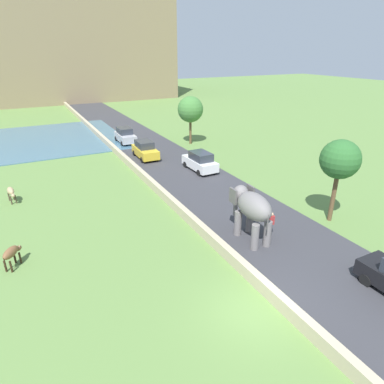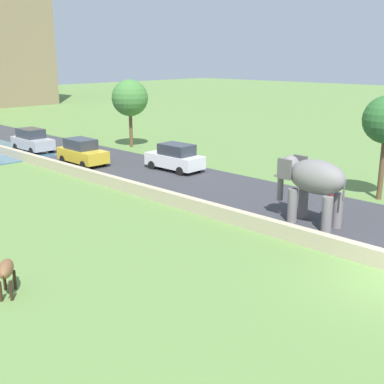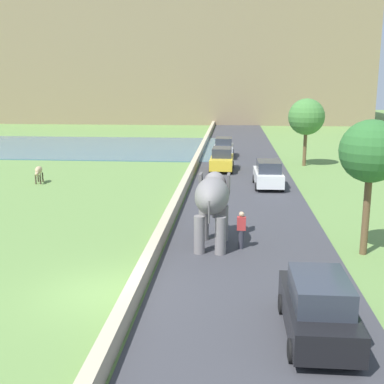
{
  "view_description": "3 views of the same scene",
  "coord_description": "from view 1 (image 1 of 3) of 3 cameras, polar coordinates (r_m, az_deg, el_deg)",
  "views": [
    {
      "loc": [
        -7.42,
        -8.66,
        10.38
      ],
      "look_at": [
        2.15,
        9.89,
        1.4
      ],
      "focal_mm": 31.25,
      "sensor_mm": 36.0,
      "label": 1
    },
    {
      "loc": [
        -15.02,
        -5.64,
        7.28
      ],
      "look_at": [
        0.44,
        9.38,
        1.26
      ],
      "focal_mm": 45.72,
      "sensor_mm": 36.0,
      "label": 2
    },
    {
      "loc": [
        4.21,
        -14.66,
        6.78
      ],
      "look_at": [
        2.32,
        8.13,
        1.61
      ],
      "focal_mm": 45.75,
      "sensor_mm": 36.0,
      "label": 3
    }
  ],
  "objects": [
    {
      "name": "hill_distant",
      "position": [
        85.86,
        -28.66,
        22.43
      ],
      "size": [
        64.0,
        28.0,
        25.88
      ],
      "primitive_type": "cube",
      "color": "#897556",
      "rests_on": "ground"
    },
    {
      "name": "cow_brown",
      "position": [
        19.52,
        -28.45,
        -9.14
      ],
      "size": [
        1.06,
        1.33,
        1.15
      ],
      "color": "brown",
      "rests_on": "ground"
    },
    {
      "name": "tree_mid",
      "position": [
        22.35,
        23.95,
        5.01
      ],
      "size": [
        2.44,
        2.44,
        5.39
      ],
      "color": "brown",
      "rests_on": "ground"
    },
    {
      "name": "ground_plane",
      "position": [
        15.42,
        10.4,
        -19.51
      ],
      "size": [
        220.0,
        220.0,
        0.0
      ],
      "primitive_type": "plane",
      "color": "#608442"
    },
    {
      "name": "barrier_wall",
      "position": [
        29.76,
        -8.83,
        3.26
      ],
      "size": [
        0.4,
        110.0,
        0.66
      ],
      "primitive_type": "cube",
      "color": "tan",
      "rests_on": "ground"
    },
    {
      "name": "cow_tan",
      "position": [
        27.5,
        -28.5,
        0.02
      ],
      "size": [
        0.63,
        1.42,
        1.15
      ],
      "color": "tan",
      "rests_on": "ground"
    },
    {
      "name": "car_yellow",
      "position": [
        34.62,
        -8.02,
        7.16
      ],
      "size": [
        1.87,
        4.04,
        1.8
      ],
      "color": "gold",
      "rests_on": "ground"
    },
    {
      "name": "road_surface",
      "position": [
        32.9,
        -3.67,
        4.9
      ],
      "size": [
        7.0,
        120.0,
        0.06
      ],
      "primitive_type": "cube",
      "color": "#38383D",
      "rests_on": "ground"
    },
    {
      "name": "tree_near",
      "position": [
        39.21,
        -0.28,
        13.9
      ],
      "size": [
        2.94,
        2.94,
        5.48
      ],
      "color": "brown",
      "rests_on": "ground"
    },
    {
      "name": "person_beside_elephant",
      "position": [
        20.28,
        13.29,
        -5.36
      ],
      "size": [
        0.36,
        0.22,
        1.63
      ],
      "color": "#33333D",
      "rests_on": "ground"
    },
    {
      "name": "car_silver",
      "position": [
        41.0,
        -11.35,
        9.46
      ],
      "size": [
        1.83,
        4.02,
        1.8
      ],
      "color": "#B7B7BC",
      "rests_on": "ground"
    },
    {
      "name": "car_white",
      "position": [
        30.62,
        1.38,
        5.24
      ],
      "size": [
        1.86,
        4.03,
        1.8
      ],
      "color": "white",
      "rests_on": "ground"
    },
    {
      "name": "elephant",
      "position": [
        19.32,
        10.12,
        -2.69
      ],
      "size": [
        1.51,
        3.49,
        2.99
      ],
      "color": "slate",
      "rests_on": "ground"
    }
  ]
}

